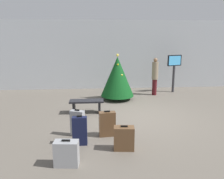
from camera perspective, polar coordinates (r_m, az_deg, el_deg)
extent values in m
plane|color=#665E54|center=(7.89, 6.81, -6.95)|extent=(16.00, 16.00, 0.00)
cube|color=#B7BCC1|center=(12.15, 2.66, 8.78)|extent=(16.00, 0.20, 3.60)
cylinder|color=#4C3319|center=(10.05, 1.35, -2.00)|extent=(0.12, 0.12, 0.17)
cone|color=#0F4719|center=(9.85, 1.38, 3.34)|extent=(1.46, 1.46, 1.73)
sphere|color=#F2D84C|center=(9.74, 1.41, 8.70)|extent=(0.12, 0.12, 0.12)
sphere|color=yellow|center=(9.64, 1.49, 6.35)|extent=(0.08, 0.08, 0.08)
sphere|color=red|center=(10.29, 2.03, 2.59)|extent=(0.08, 0.08, 0.08)
sphere|color=yellow|center=(9.59, 2.50, 3.69)|extent=(0.08, 0.08, 0.08)
cylinder|color=#333338|center=(11.70, 15.31, 2.58)|extent=(0.12, 0.12, 1.33)
cube|color=black|center=(11.58, 15.59, 7.12)|extent=(0.77, 0.33, 0.53)
cube|color=#4CB2F2|center=(11.54, 15.66, 7.09)|extent=(0.67, 0.24, 0.45)
cube|color=black|center=(8.17, -6.47, -2.93)|extent=(1.22, 0.44, 0.06)
cube|color=black|center=(8.27, -9.62, -4.57)|extent=(0.08, 0.35, 0.42)
cube|color=black|center=(8.24, -3.23, -4.48)|extent=(0.08, 0.35, 0.42)
cylinder|color=#4C1419|center=(10.94, 10.71, 0.62)|extent=(0.22, 0.22, 0.77)
cylinder|color=gray|center=(10.80, 10.88, 4.72)|extent=(0.41, 0.41, 0.82)
sphere|color=#8C6647|center=(10.75, 10.99, 7.36)|extent=(0.19, 0.19, 0.19)
cube|color=#141938|center=(5.84, -8.17, -10.36)|extent=(0.37, 0.17, 0.74)
cube|color=black|center=(5.70, -8.30, -6.73)|extent=(0.13, 0.03, 0.04)
cube|color=#9EA0A5|center=(5.05, -11.47, -15.61)|extent=(0.53, 0.31, 0.55)
cube|color=black|center=(4.92, -11.63, -12.56)|extent=(0.18, 0.05, 0.04)
cube|color=brown|center=(6.29, -1.23, -8.75)|extent=(0.47, 0.24, 0.70)
cube|color=black|center=(6.16, -1.24, -5.57)|extent=(0.16, 0.04, 0.04)
cube|color=brown|center=(5.59, 3.05, -12.27)|extent=(0.52, 0.31, 0.59)
cube|color=black|center=(5.46, 3.09, -9.29)|extent=(0.17, 0.05, 0.04)
cube|color=#9EA0A5|center=(6.37, -8.74, -8.45)|extent=(0.42, 0.30, 0.73)
cube|color=black|center=(6.25, -8.86, -5.17)|extent=(0.13, 0.08, 0.04)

